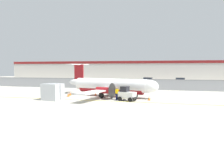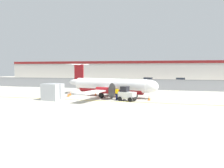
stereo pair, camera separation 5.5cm
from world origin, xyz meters
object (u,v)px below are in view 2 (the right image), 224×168
Objects in this scene: ground_crew_worker at (117,93)px; traffic_cone_near_left at (96,93)px; traffic_cone_far_right at (68,94)px; parked_car_2 at (148,80)px; cargo_container at (53,92)px; parked_car_0 at (71,82)px; commuter_airplane at (112,86)px; parked_car_1 at (111,83)px; traffic_cone_near_right at (149,98)px; traffic_cone_far_left at (70,93)px; parked_car_3 at (180,81)px; baggage_tug at (127,94)px.

traffic_cone_near_left is (-4.36, 3.95, -0.64)m from ground_crew_worker.
traffic_cone_far_right is 0.15× the size of parked_car_2.
parked_car_2 reaches higher than traffic_cone_far_right.
cargo_container is 24.80m from parked_car_0.
commuter_airplane reaches higher than parked_car_1.
traffic_cone_near_right is 1.00× the size of traffic_cone_far_right.
commuter_airplane is 6.71m from traffic_cone_far_right.
cargo_container is 35.29m from parked_car_2.
ground_crew_worker is at bearing -85.65° from parked_car_2.
commuter_airplane reaches higher than traffic_cone_near_right.
cargo_container reaches higher than traffic_cone_far_left.
cargo_container is 22.27m from parked_car_1.
parked_car_0 is at bearing 118.68° from cargo_container.
traffic_cone_far_right is at bearing 58.74° from parked_car_3.
parked_car_3 reaches higher than traffic_cone_far_right.
baggage_tug is at bearing 74.60° from parked_car_3.
traffic_cone_near_left is (-2.88, 0.85, -1.29)m from commuter_airplane.
ground_crew_worker is 32.99m from parked_car_3.
parked_car_3 is (17.58, 30.08, 0.58)m from traffic_cone_far_right.
cargo_container reaches higher than parked_car_3.
parked_car_0 reaches higher than traffic_cone_far_right.
parked_car_1 is (2.06, 17.17, 0.58)m from traffic_cone_far_left.
commuter_airplane is 3.49m from ground_crew_worker.
ground_crew_worker is at bearing -18.05° from traffic_cone_far_left.
traffic_cone_far_left is at bearing 102.06° from traffic_cone_far_right.
parked_car_3 is (15.78, 11.71, 0.00)m from parked_car_1.
commuter_airplane reaches higher than baggage_tug.
baggage_tug is at bearing 19.61° from cargo_container.
parked_car_0 is (-8.22, 23.40, -0.21)m from cargo_container.
baggage_tug is 1.51× the size of ground_crew_worker.
parked_car_0 is 10.52m from parked_car_1.
traffic_cone_far_left is 20.23m from parked_car_0.
parked_car_2 is at bearing -1.10° from parked_car_3.
baggage_tug is at bearing -161.38° from ground_crew_worker.
parked_car_2 is (7.61, 11.73, 0.00)m from parked_car_1.
traffic_cone_far_right is at bearing -100.18° from parked_car_2.
parked_car_0 is at bearing -142.64° from parked_car_2.
parked_car_2 is (18.05, 10.50, 0.00)m from parked_car_0.
traffic_cone_near_left and traffic_cone_far_right have the same top height.
traffic_cone_near_right is at bearing 40.11° from baggage_tug.
traffic_cone_near_left is at bearing 161.25° from baggage_tug.
traffic_cone_far_left is at bearing -66.51° from parked_car_0.
traffic_cone_near_right is at bearing -132.98° from ground_crew_worker.
parked_car_0 is (-16.49, 21.04, -0.06)m from ground_crew_worker.
traffic_cone_far_left is 0.15× the size of parked_car_0.
commuter_airplane is 6.77m from traffic_cone_far_left.
traffic_cone_near_right is at bearing -61.86° from parked_car_1.
parked_car_1 is at bearing 84.39° from traffic_cone_far_right.
traffic_cone_near_left is 15.96m from parked_car_1.
cargo_container is 0.61× the size of parked_car_2.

